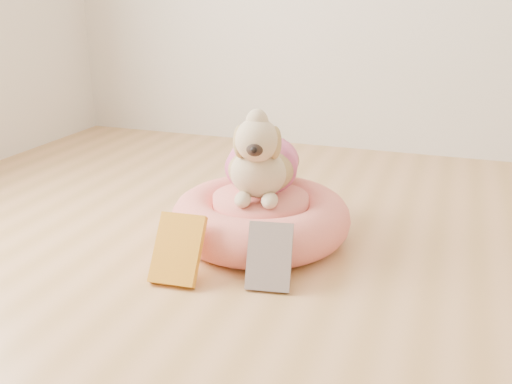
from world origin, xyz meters
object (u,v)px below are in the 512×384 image
(pet_bed, at_px, (261,218))
(book_white, at_px, (269,256))
(book_yellow, at_px, (178,249))
(dog, at_px, (261,148))

(pet_bed, relative_size, book_white, 3.12)
(pet_bed, distance_m, book_yellow, 0.40)
(dog, xyz_separation_m, book_yellow, (-0.13, -0.41, -0.24))
(book_yellow, bearing_deg, book_white, 5.38)
(book_yellow, xyz_separation_m, book_white, (0.29, 0.05, -0.00))
(pet_bed, height_order, book_white, book_white)
(dog, relative_size, book_yellow, 2.03)
(book_white, bearing_deg, book_yellow, -179.89)
(pet_bed, distance_m, dog, 0.26)
(dog, xyz_separation_m, book_white, (0.15, -0.36, -0.24))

